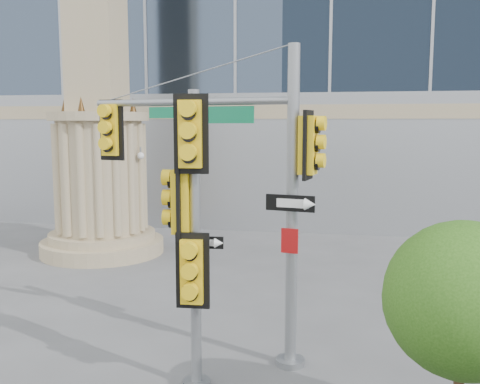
# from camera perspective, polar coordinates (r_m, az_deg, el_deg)

# --- Properties ---
(ground) EXTENTS (120.00, 120.00, 0.00)m
(ground) POSITION_cam_1_polar(r_m,az_deg,el_deg) (10.37, -4.19, -19.72)
(ground) COLOR #545456
(ground) RESTS_ON ground
(monument) EXTENTS (4.40, 4.40, 16.60)m
(monument) POSITION_cam_1_polar(r_m,az_deg,el_deg) (19.79, -14.90, 9.42)
(monument) COLOR tan
(monument) RESTS_ON ground
(main_signal_pole) EXTENTS (4.72, 1.34, 6.16)m
(main_signal_pole) POSITION_cam_1_polar(r_m,az_deg,el_deg) (10.43, -0.25, 2.42)
(main_signal_pole) COLOR slate
(main_signal_pole) RESTS_ON ground
(secondary_signal_pole) EXTENTS (0.92, 0.68, 5.28)m
(secondary_signal_pole) POSITION_cam_1_polar(r_m,az_deg,el_deg) (9.17, -5.32, -2.83)
(secondary_signal_pole) COLOR slate
(secondary_signal_pole) RESTS_ON ground
(street_tree) EXTENTS (2.20, 2.15, 3.43)m
(street_tree) POSITION_cam_1_polar(r_m,az_deg,el_deg) (8.00, 22.97, -11.15)
(street_tree) COLOR tan
(street_tree) RESTS_ON ground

